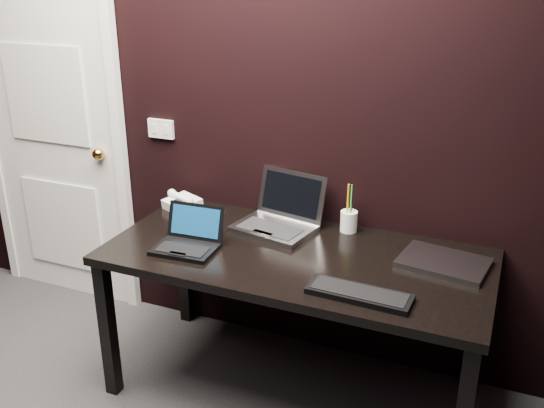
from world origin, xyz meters
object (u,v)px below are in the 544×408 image
at_px(netbook, 188,241).
at_px(desk_phone, 182,203).
at_px(closed_laptop, 444,263).
at_px(mobile_phone, 177,214).
at_px(ext_keyboard, 359,294).
at_px(door, 53,129).
at_px(pen_cup, 349,220).
at_px(desk, 296,269).
at_px(silver_laptop, 279,219).

xyz_separation_m(netbook, desk_phone, (-0.26, 0.39, 0.00)).
height_order(closed_laptop, mobile_phone, mobile_phone).
xyz_separation_m(ext_keyboard, closed_laptop, (0.26, 0.39, -0.00)).
relative_size(desk_phone, mobile_phone, 2.08).
relative_size(door, pen_cup, 8.97).
bearing_deg(desk_phone, ext_keyboard, -24.87).
height_order(desk, desk_phone, desk_phone).
relative_size(desk, netbook, 5.88).
xyz_separation_m(ext_keyboard, desk_phone, (-1.09, 0.50, 0.02)).
bearing_deg(ext_keyboard, netbook, 172.09).
distance_m(closed_laptop, desk_phone, 1.36).
distance_m(silver_laptop, desk_phone, 0.56).
xyz_separation_m(silver_laptop, closed_laptop, (0.80, -0.09, -0.04)).
xyz_separation_m(netbook, mobile_phone, (-0.21, 0.25, 0.00)).
bearing_deg(netbook, closed_laptop, 14.41).
bearing_deg(door, mobile_phone, -15.47).
height_order(netbook, closed_laptop, netbook).
height_order(desk, pen_cup, pen_cup).
bearing_deg(pen_cup, desk_phone, -175.21).
bearing_deg(mobile_phone, desk_phone, 111.10).
bearing_deg(closed_laptop, ext_keyboard, -123.58).
relative_size(closed_laptop, mobile_phone, 3.78).
xyz_separation_m(door, desk, (1.65, -0.38, -0.38)).
bearing_deg(netbook, door, 156.40).
relative_size(door, silver_laptop, 5.10).
distance_m(netbook, closed_laptop, 1.12).
distance_m(desk, desk_phone, 0.78).
distance_m(ext_keyboard, pen_cup, 0.62).
bearing_deg(door, pen_cup, -1.67).
xyz_separation_m(desk, mobile_phone, (-0.68, 0.11, 0.12)).
relative_size(ext_keyboard, desk_phone, 1.90).
bearing_deg(netbook, silver_laptop, 51.47).
relative_size(door, mobile_phone, 20.54).
xyz_separation_m(desk, netbook, (-0.47, -0.14, 0.11)).
height_order(netbook, silver_laptop, silver_laptop).
bearing_deg(desk_phone, door, 172.19).
relative_size(ext_keyboard, pen_cup, 1.72).
xyz_separation_m(door, ext_keyboard, (2.01, -0.63, -0.29)).
bearing_deg(pen_cup, ext_keyboard, -69.89).
bearing_deg(desk, closed_laptop, 12.59).
bearing_deg(pen_cup, desk, -114.46).
distance_m(door, mobile_phone, 1.04).
relative_size(ext_keyboard, mobile_phone, 3.94).
distance_m(desk, silver_laptop, 0.31).
bearing_deg(silver_laptop, mobile_phone, -166.61).
height_order(desk_phone, mobile_phone, mobile_phone).
distance_m(desk, pen_cup, 0.38).
height_order(door, ext_keyboard, door).
bearing_deg(mobile_phone, closed_laptop, 1.45).
relative_size(door, desk, 1.26).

